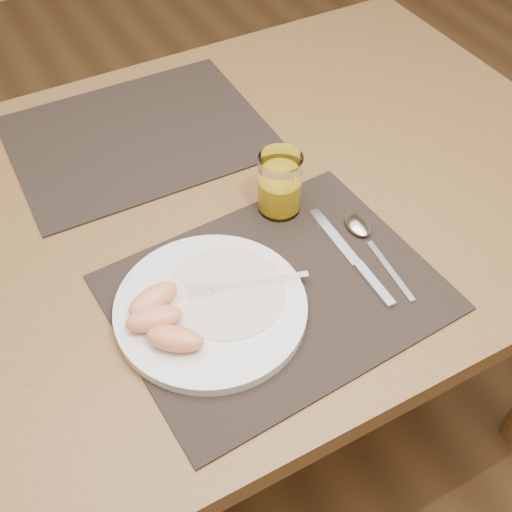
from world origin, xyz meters
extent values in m
plane|color=brown|center=(0.00, 0.00, 0.00)|extent=(5.00, 5.00, 0.00)
cube|color=brown|center=(0.00, 0.00, 0.73)|extent=(1.40, 0.90, 0.04)
cylinder|color=brown|center=(0.62, 0.37, 0.35)|extent=(0.06, 0.06, 0.71)
cube|color=black|center=(0.01, -0.22, 0.75)|extent=(0.47, 0.38, 0.00)
cube|color=black|center=(-0.03, 0.22, 0.75)|extent=(0.45, 0.36, 0.00)
cylinder|color=white|center=(-0.09, -0.21, 0.76)|extent=(0.27, 0.27, 0.02)
cylinder|color=white|center=(-0.06, -0.20, 0.77)|extent=(0.17, 0.17, 0.00)
cube|color=silver|center=(0.00, -0.21, 0.77)|extent=(0.11, 0.04, 0.00)
cube|color=silver|center=(-0.06, -0.19, 0.77)|extent=(0.03, 0.02, 0.00)
cube|color=silver|center=(-0.09, -0.18, 0.77)|extent=(0.04, 0.03, 0.00)
cube|color=silver|center=(0.14, -0.17, 0.76)|extent=(0.02, 0.13, 0.00)
cube|color=silver|center=(0.14, -0.28, 0.76)|extent=(0.02, 0.09, 0.01)
cube|color=silver|center=(0.18, -0.27, 0.76)|extent=(0.02, 0.13, 0.00)
ellipsoid|color=silver|center=(0.19, -0.17, 0.76)|extent=(0.04, 0.06, 0.01)
cylinder|color=white|center=(0.10, -0.07, 0.81)|extent=(0.07, 0.07, 0.10)
cylinder|color=yellow|center=(0.10, -0.07, 0.78)|extent=(0.06, 0.06, 0.05)
ellipsoid|color=#F39663|center=(-0.16, -0.25, 0.79)|extent=(0.08, 0.08, 0.03)
ellipsoid|color=#F39663|center=(-0.17, -0.21, 0.79)|extent=(0.08, 0.05, 0.03)
ellipsoid|color=#F39663|center=(-0.16, -0.17, 0.79)|extent=(0.08, 0.05, 0.03)
camera|label=1|loc=(-0.29, -0.72, 1.47)|focal=45.00mm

